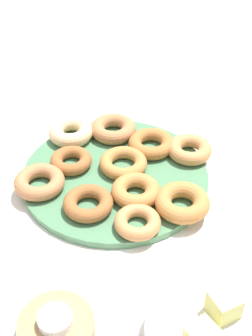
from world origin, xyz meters
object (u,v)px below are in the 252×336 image
(donut_8, at_px, (136,191))
(donut_9, at_px, (39,182))
(donut_plate, at_px, (115,176))
(donut_4, at_px, (71,161))
(donut_2, at_px, (113,129))
(donut_0, at_px, (182,202))
(donut_6, at_px, (123,163))
(melon_chunk_left, at_px, (224,305))
(donut_3, at_px, (88,203))
(candle_holder, at_px, (56,328))
(fruit_bowl, at_px, (207,334))
(donut_5, at_px, (71,132))
(donut_7, at_px, (151,144))
(donut_1, at_px, (190,149))
(donut_10, at_px, (137,222))
(tealight, at_px, (55,319))

(donut_8, xyz_separation_m, donut_9, (0.11, -0.13, -0.00))
(donut_plate, bearing_deg, donut_4, -57.42)
(donut_plate, xyz_separation_m, donut_2, (-0.08, -0.09, 0.02))
(donut_0, height_order, donut_6, donut_0)
(melon_chunk_left, bearing_deg, donut_3, -91.51)
(donut_3, bearing_deg, candle_holder, 39.85)
(donut_8, relative_size, fruit_bowl, 0.53)
(donut_2, height_order, donut_5, donut_5)
(donut_plate, distance_m, donut_6, 0.03)
(donut_9, relative_size, candle_holder, 0.87)
(fruit_bowl, bearing_deg, melon_chunk_left, 180.00)
(donut_8, xyz_separation_m, melon_chunk_left, (0.09, 0.26, 0.03))
(donut_6, distance_m, melon_chunk_left, 0.35)
(donut_7, distance_m, melon_chunk_left, 0.39)
(donut_1, bearing_deg, donut_3, -4.47)
(donut_2, relative_size, donut_3, 1.08)
(donut_5, bearing_deg, donut_3, 60.44)
(donut_10, bearing_deg, candle_holder, 15.61)
(donut_2, height_order, donut_7, donut_2)
(donut_2, bearing_deg, donut_6, 58.41)
(donut_1, distance_m, donut_4, 0.23)
(donut_6, xyz_separation_m, donut_10, (0.09, 0.13, -0.00))
(donut_1, height_order, donut_2, donut_2)
(donut_6, bearing_deg, melon_chunk_left, 69.31)
(donut_1, bearing_deg, tealight, 17.10)
(donut_1, relative_size, donut_4, 1.10)
(donut_plate, bearing_deg, donut_9, -25.82)
(donut_5, bearing_deg, donut_7, 124.39)
(candle_holder, distance_m, fruit_bowl, 0.20)
(donut_3, relative_size, donut_4, 1.09)
(donut_10, bearing_deg, donut_1, -161.44)
(donut_10, xyz_separation_m, fruit_bowl, (0.07, 0.20, -0.01))
(donut_4, xyz_separation_m, candle_holder, (0.22, 0.26, -0.01))
(donut_8, bearing_deg, donut_5, -96.35)
(donut_5, height_order, fruit_bowl, donut_5)
(donut_9, height_order, tealight, donut_9)
(donut_3, distance_m, melon_chunk_left, 0.29)
(donut_4, height_order, donut_6, same)
(donut_2, distance_m, fruit_bowl, 0.47)
(donut_2, bearing_deg, donut_1, 112.58)
(donut_0, bearing_deg, donut_plate, -81.94)
(donut_plate, distance_m, donut_9, 0.14)
(donut_9, bearing_deg, fruit_bowl, 89.08)
(donut_1, bearing_deg, donut_2, -67.42)
(melon_chunk_left, bearing_deg, donut_6, -110.69)
(fruit_bowl, bearing_deg, donut_9, -90.92)
(donut_4, relative_size, tealight, 1.68)
(donut_3, xyz_separation_m, fruit_bowl, (0.04, 0.29, -0.01))
(donut_4, distance_m, donut_8, 0.15)
(melon_chunk_left, bearing_deg, donut_0, -124.34)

